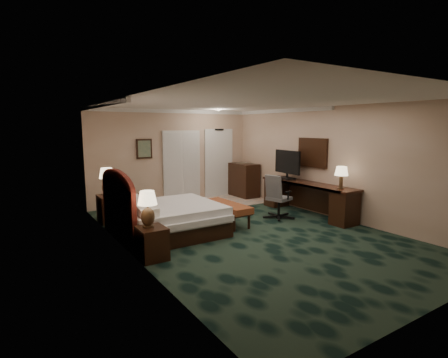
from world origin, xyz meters
TOP-DOWN VIEW (x-y plane):
  - floor at (0.00, 0.00)m, footprint 5.00×7.50m
  - ceiling at (0.00, 0.00)m, footprint 5.00×7.50m
  - wall_back at (0.00, 3.75)m, footprint 5.00×0.00m
  - wall_front at (0.00, -3.75)m, footprint 5.00×0.00m
  - wall_left at (-2.50, 0.00)m, footprint 0.00×7.50m
  - wall_right at (2.50, 0.00)m, footprint 0.00×7.50m
  - crown_molding at (0.00, 0.00)m, footprint 5.00×7.50m
  - tile_patch at (0.90, 2.90)m, footprint 3.20×1.70m
  - headboard at (-2.44, 1.00)m, footprint 0.12×2.00m
  - entry_door at (1.55, 3.72)m, footprint 1.02×0.06m
  - closet_doors at (0.25, 3.71)m, footprint 1.20×0.06m
  - wall_art at (-0.90, 3.71)m, footprint 0.45×0.06m
  - wall_mirror at (2.46, 0.60)m, footprint 0.05×0.95m
  - bed at (-1.43, 0.82)m, footprint 1.95×1.81m
  - nightstand_near at (-2.26, -0.32)m, footprint 0.44×0.50m
  - nightstand_far at (-2.23, 2.44)m, footprint 0.50×0.58m
  - lamp_near at (-2.30, -0.26)m, footprint 0.35×0.35m
  - lamp_far at (-2.27, 2.47)m, footprint 0.39×0.39m
  - bed_bench at (-0.03, 0.83)m, footprint 0.54×1.43m
  - desk at (2.18, 0.47)m, footprint 0.61×2.82m
  - tv at (2.14, 1.18)m, footprint 0.17×1.00m
  - desk_lamp at (2.16, -0.57)m, footprint 0.37×0.37m
  - desk_chair at (1.31, 0.55)m, footprint 0.75×0.72m
  - minibar at (2.17, 3.20)m, footprint 0.56×1.00m

SIDE VIEW (x-z plane):
  - floor at x=0.00m, z-range 0.00..0.00m
  - tile_patch at x=0.90m, z-range 0.00..0.01m
  - bed_bench at x=-0.03m, z-range 0.00..0.48m
  - nightstand_near at x=-2.26m, z-range 0.00..0.55m
  - bed at x=-1.43m, z-range 0.00..0.62m
  - nightstand_far at x=-2.23m, z-range 0.00..0.63m
  - desk at x=2.18m, z-range 0.00..0.81m
  - minibar at x=2.17m, z-range 0.00..1.06m
  - desk_chair at x=1.31m, z-range 0.00..1.08m
  - headboard at x=-2.44m, z-range 0.00..1.40m
  - lamp_near at x=-2.30m, z-range 0.55..1.16m
  - lamp_far at x=-2.27m, z-range 0.63..1.27m
  - entry_door at x=1.55m, z-range -0.04..2.14m
  - closet_doors at x=0.25m, z-range 0.00..2.10m
  - desk_lamp at x=2.16m, z-range 0.81..1.33m
  - tv at x=2.14m, z-range 0.81..1.59m
  - wall_back at x=0.00m, z-range 0.00..2.70m
  - wall_front at x=0.00m, z-range 0.00..2.70m
  - wall_left at x=-2.50m, z-range 0.00..2.70m
  - wall_right at x=2.50m, z-range 0.00..2.70m
  - wall_mirror at x=2.46m, z-range 1.18..1.93m
  - wall_art at x=-0.90m, z-range 1.33..1.88m
  - crown_molding at x=0.00m, z-range 2.60..2.70m
  - ceiling at x=0.00m, z-range 2.70..2.70m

